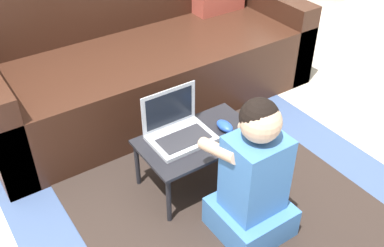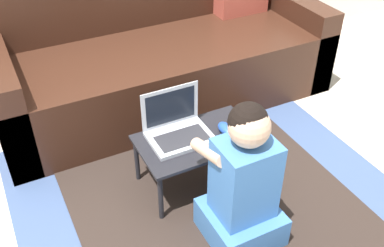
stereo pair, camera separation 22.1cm
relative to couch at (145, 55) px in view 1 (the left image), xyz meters
The scene contains 7 objects.
ground_plane 1.05m from the couch, 101.58° to the right, with size 16.00×16.00×0.00m, color beige.
area_rug 1.14m from the couch, 99.91° to the right, with size 1.85×1.84×0.01m.
couch is the anchor object (origin of this frame).
laptop_desk 0.90m from the couch, 102.12° to the right, with size 0.59×0.35×0.29m.
laptop 0.86m from the couch, 108.09° to the right, with size 0.30×0.23×0.23m.
computer_mouse 0.90m from the couch, 92.64° to the right, with size 0.06×0.11×0.04m.
person_seated 1.29m from the couch, 97.90° to the right, with size 0.32×0.40×0.72m.
Camera 1 is at (-0.99, -1.33, 1.66)m, focal length 42.00 mm.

